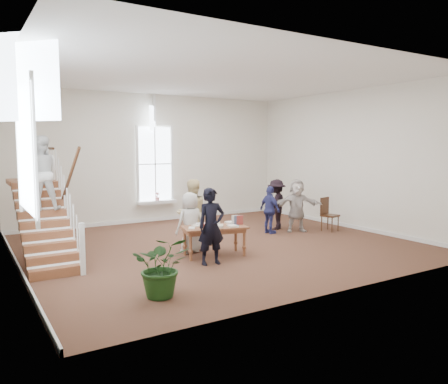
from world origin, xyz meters
TOP-DOWN VIEW (x-y plane):
  - ground at (0.00, 0.00)m, footprint 10.00×10.00m
  - room_shell at (-0.00, 4.39)m, footprint 10.49×10.00m
  - staircase at (-4.34, 0.75)m, footprint 1.10×4.10m
  - library_table at (-0.68, -0.97)m, footprint 1.68×1.08m
  - police_officer at (-1.15, -1.62)m, footprint 0.68×0.48m
  - elderly_woman at (-1.05, -0.37)m, footprint 0.78×0.54m
  - person_yellow at (-0.75, 0.13)m, footprint 0.95×0.78m
  - woman_cluster_a at (2.14, 0.51)m, footprint 0.41×0.88m
  - woman_cluster_b at (2.74, 0.96)m, footprint 1.21×1.08m
  - woman_cluster_c at (3.04, 0.31)m, footprint 1.60×1.11m
  - floor_plant at (-2.97, -3.06)m, footprint 1.28×1.21m
  - side_chair at (3.98, -0.08)m, footprint 0.56×0.56m

SIDE VIEW (x-z plane):
  - ground at x=0.00m, z-range 0.00..0.00m
  - room_shell at x=0.00m, z-range -4.60..5.40m
  - floor_plant at x=-2.97m, z-range 0.00..1.12m
  - side_chair at x=3.98m, z-range 0.07..1.13m
  - library_table at x=-0.68m, z-range 0.25..1.04m
  - woman_cluster_a at x=2.14m, z-range 0.00..1.46m
  - elderly_woman at x=-1.05m, z-range 0.00..1.53m
  - woman_cluster_b at x=2.74m, z-range 0.00..1.62m
  - woman_cluster_c at x=3.04m, z-range 0.00..1.66m
  - police_officer at x=-1.15m, z-range 0.00..1.75m
  - person_yellow at x=-0.75m, z-range 0.00..1.81m
  - staircase at x=-4.34m, z-range 0.16..3.08m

